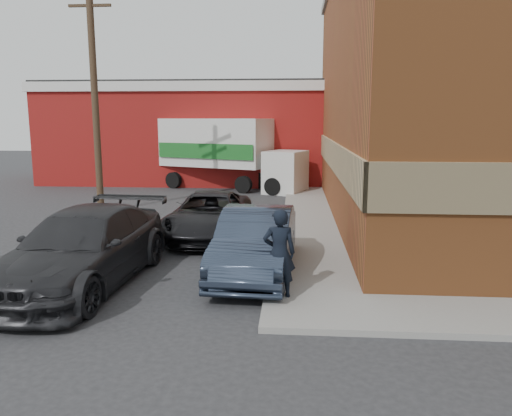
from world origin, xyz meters
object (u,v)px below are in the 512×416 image
(man, at_px, (279,253))
(box_truck, at_px, (228,149))
(warehouse, at_px, (193,132))
(utility_pole, at_px, (94,88))
(suv_a, at_px, (209,215))
(suv_b, at_px, (83,248))
(sedan, at_px, (256,242))

(man, bearing_deg, box_truck, -83.94)
(warehouse, height_order, man, warehouse)
(utility_pole, height_order, man, utility_pole)
(suv_a, height_order, suv_b, suv_b)
(man, bearing_deg, suv_a, -71.79)
(sedan, relative_size, suv_b, 0.82)
(suv_a, relative_size, suv_b, 0.87)
(sedan, bearing_deg, warehouse, 108.58)
(utility_pole, relative_size, suv_b, 1.59)
(box_truck, bearing_deg, suv_a, -64.36)
(man, bearing_deg, warehouse, -79.07)
(sedan, bearing_deg, suv_b, -161.48)
(box_truck, bearing_deg, man, -57.67)
(utility_pole, bearing_deg, box_truck, 58.35)
(suv_a, distance_m, box_truck, 10.72)
(sedan, bearing_deg, utility_pole, 134.79)
(man, xyz_separation_m, suv_b, (-4.32, 0.75, -0.19))
(suv_a, xyz_separation_m, box_truck, (-0.82, 10.59, 1.40))
(utility_pole, distance_m, suv_a, 7.49)
(warehouse, distance_m, sedan, 19.28)
(utility_pole, bearing_deg, suv_b, -70.66)
(suv_a, height_order, box_truck, box_truck)
(utility_pole, distance_m, sedan, 10.79)
(man, relative_size, suv_b, 0.31)
(sedan, height_order, suv_b, suv_b)
(warehouse, xyz_separation_m, box_truck, (2.66, -4.26, -0.73))
(utility_pole, height_order, suv_b, utility_pole)
(man, height_order, suv_a, man)
(man, height_order, box_truck, box_truck)
(utility_pole, relative_size, suv_a, 1.84)
(man, distance_m, sedan, 1.91)
(sedan, height_order, suv_a, sedan)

